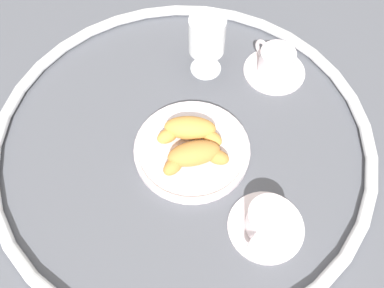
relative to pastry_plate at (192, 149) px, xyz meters
name	(u,v)px	position (x,y,z in m)	size (l,w,h in m)	color
ground_plane	(183,140)	(0.02, -0.03, -0.01)	(2.20, 2.20, 0.00)	#4C4F56
table_chrome_rim	(183,136)	(0.02, -0.03, 0.00)	(0.76, 0.76, 0.02)	silver
pastry_plate	(192,149)	(0.00, 0.00, 0.00)	(0.23, 0.23, 0.02)	silver
croissant_large	(190,131)	(0.00, -0.02, 0.03)	(0.14, 0.07, 0.04)	#CC893D
croissant_small	(194,155)	(0.00, 0.03, 0.03)	(0.14, 0.08, 0.04)	#BC7A38
coffee_cup_near	(267,222)	(-0.12, 0.16, 0.02)	(0.14, 0.14, 0.06)	silver
coffee_cup_far	(275,63)	(-0.19, -0.20, 0.02)	(0.14, 0.14, 0.06)	silver
juice_glass_left	(207,37)	(-0.04, -0.22, 0.08)	(0.08, 0.08, 0.14)	white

